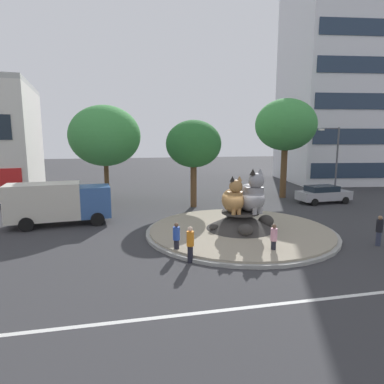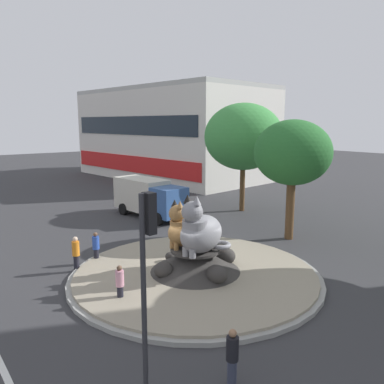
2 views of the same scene
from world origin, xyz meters
The scene contains 16 objects.
ground_plane centered at (0.00, 0.00, 0.00)m, with size 160.00×160.00×0.00m, color #333335.
lane_centreline centered at (0.00, -8.73, 0.00)m, with size 112.00×0.20×0.01m, color silver.
roundabout_island centered at (0.01, 0.00, 0.39)m, with size 11.65×11.65×1.38m.
cat_statue_tabby centered at (-0.54, -0.19, 2.21)m, with size 1.39×2.21×2.28m.
cat_statue_grey centered at (0.58, -0.21, 2.37)m, with size 1.95×2.94×2.71m.
office_tower centered at (23.69, 21.10, 14.02)m, with size 18.98×14.44×28.04m.
broadleaf_tree_behind_island centered at (-1.13, 8.32, 5.32)m, with size 4.63×4.63×7.33m.
second_tree_near_tower centered at (8.50, 10.89, 7.05)m, with size 5.81×5.81×9.57m.
third_tree_left centered at (-8.42, 11.53, 6.01)m, with size 6.23×6.23×8.67m.
streetlight_arm centered at (11.89, 7.84, 3.94)m, with size 1.87×0.57×6.78m.
pedestrian_orange_shirt centered at (-4.03, -4.16, 0.93)m, with size 0.35×0.35×1.75m.
pedestrian_blue_shirt centered at (-4.48, -2.93, 0.87)m, with size 0.35×0.35×1.65m.
pedestrian_pink_shirt centered at (0.29, -4.04, 0.84)m, with size 0.34×0.34×1.60m.
pedestrian_black_shirt centered at (6.57, -3.91, 0.89)m, with size 0.35×0.35×1.69m.
sedan_on_far_lane centered at (10.73, 7.49, 0.84)m, with size 4.89×2.30×1.58m.
delivery_box_truck centered at (-11.32, 4.42, 1.59)m, with size 6.77×2.98×2.87m.
Camera 1 is at (-7.07, -18.76, 5.85)m, focal length 30.82 mm.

